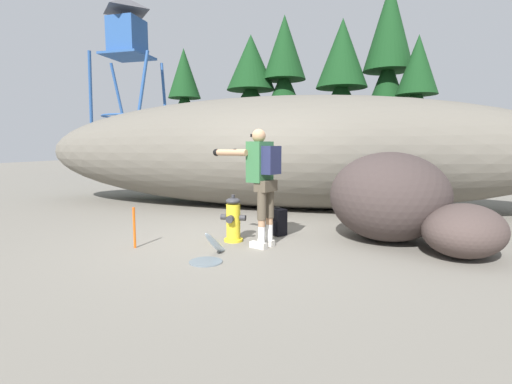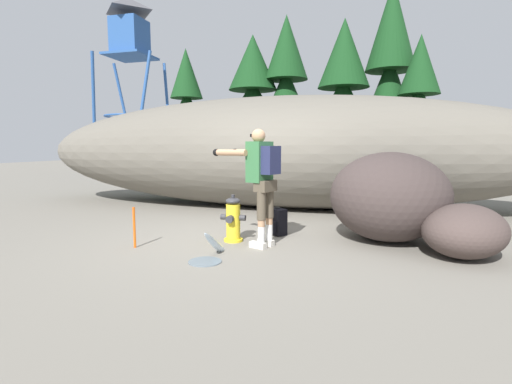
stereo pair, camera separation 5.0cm
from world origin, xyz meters
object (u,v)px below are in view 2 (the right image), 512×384
boulder_mid (464,231)px  fire_hydrant (233,220)px  watchtower (130,42)px  utility_worker (260,173)px  survey_stake (134,227)px  spare_backpack (277,222)px  boulder_large (389,197)px

boulder_mid → fire_hydrant: bearing=-179.3°
boulder_mid → watchtower: 19.24m
utility_worker → survey_stake: size_ratio=2.88×
fire_hydrant → spare_backpack: fire_hydrant is taller
survey_stake → utility_worker: bearing=17.6°
boulder_large → survey_stake: size_ratio=3.03×
boulder_mid → watchtower: watchtower is taller
spare_backpack → watchtower: watchtower is taller
utility_worker → survey_stake: (-1.76, -0.56, -0.80)m
survey_stake → boulder_mid: bearing=9.8°
fire_hydrant → watchtower: 17.22m
boulder_large → fire_hydrant: bearing=-162.8°
spare_backpack → watchtower: 17.17m
boulder_mid → watchtower: bearing=136.7°
spare_backpack → fire_hydrant: bearing=-5.8°
fire_hydrant → utility_worker: bearing=-20.6°
fire_hydrant → boulder_mid: bearing=0.7°
spare_backpack → survey_stake: 2.28m
spare_backpack → boulder_large: (1.77, 0.11, 0.48)m
watchtower → survey_stake: size_ratio=15.10×
utility_worker → spare_backpack: 1.19m
utility_worker → boulder_large: bearing=-132.8°
boulder_large → watchtower: bearing=136.2°
utility_worker → boulder_mid: utility_worker is taller
boulder_large → survey_stake: bearing=-157.9°
spare_backpack → boulder_mid: size_ratio=0.36×
fire_hydrant → spare_backpack: 0.84m
fire_hydrant → boulder_large: boulder_large is taller
fire_hydrant → spare_backpack: bearing=47.2°
boulder_mid → survey_stake: (-4.52, -0.78, -0.06)m
boulder_mid → survey_stake: boulder_mid is taller
utility_worker → boulder_mid: bearing=-154.3°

